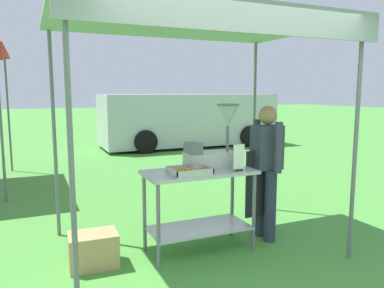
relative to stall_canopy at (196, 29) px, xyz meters
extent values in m
plane|color=#478E38|center=(0.03, 4.67, -2.43)|extent=(70.00, 70.00, 0.00)
cylinder|color=slate|center=(-1.41, -0.91, -1.19)|extent=(0.04, 0.04, 2.48)
cylinder|color=slate|center=(1.41, -0.91, -1.19)|extent=(0.04, 0.04, 2.48)
cylinder|color=slate|center=(-1.41, 1.01, -1.19)|extent=(0.04, 0.04, 2.48)
cylinder|color=slate|center=(1.41, 1.01, -1.19)|extent=(0.04, 0.04, 2.48)
cube|color=#939399|center=(0.00, 0.05, 0.08)|extent=(3.02, 2.11, 0.05)
cube|color=#939399|center=(0.00, -1.00, -0.06)|extent=(3.02, 0.02, 0.24)
cube|color=#B7B7BC|center=(0.00, -0.10, -1.53)|extent=(1.21, 0.59, 0.04)
cube|color=#B7B7BC|center=(0.00, -0.10, -2.17)|extent=(1.12, 0.54, 0.02)
cylinder|color=slate|center=(-0.56, -0.34, -1.99)|extent=(0.04, 0.04, 0.88)
cylinder|color=slate|center=(0.56, -0.34, -1.99)|extent=(0.04, 0.04, 0.88)
cylinder|color=slate|center=(-0.56, 0.14, -1.99)|extent=(0.04, 0.04, 0.88)
cylinder|color=slate|center=(0.56, 0.14, -1.99)|extent=(0.04, 0.04, 0.88)
cube|color=#B7B7BC|center=(-0.17, -0.22, -1.51)|extent=(0.41, 0.33, 0.01)
cube|color=#B7B7BC|center=(-0.17, -0.37, -1.47)|extent=(0.41, 0.01, 0.06)
cube|color=#B7B7BC|center=(-0.17, -0.06, -1.47)|extent=(0.41, 0.01, 0.06)
cube|color=#B7B7BC|center=(-0.36, -0.22, -1.47)|extent=(0.01, 0.33, 0.06)
cube|color=#B7B7BC|center=(0.03, -0.22, -1.47)|extent=(0.01, 0.33, 0.06)
torus|color=gold|center=(-0.17, -0.26, -1.49)|extent=(0.11, 0.11, 0.02)
torus|color=gold|center=(-0.02, -0.23, -1.49)|extent=(0.11, 0.11, 0.02)
torus|color=gold|center=(-0.21, -0.18, -1.49)|extent=(0.08, 0.08, 0.02)
torus|color=gold|center=(-0.26, -0.31, -1.49)|extent=(0.10, 0.10, 0.02)
torus|color=gold|center=(-0.10, -0.18, -1.49)|extent=(0.10, 0.10, 0.02)
torus|color=gold|center=(-0.12, -0.12, -1.49)|extent=(0.11, 0.11, 0.02)
torus|color=gold|center=(-0.26, -0.23, -1.49)|extent=(0.09, 0.09, 0.02)
torus|color=gold|center=(-0.21, -0.11, -1.49)|extent=(0.11, 0.11, 0.02)
torus|color=gold|center=(-0.07, -0.30, -1.49)|extent=(0.11, 0.11, 0.02)
torus|color=gold|center=(-0.28, -0.16, -1.49)|extent=(0.10, 0.10, 0.02)
torus|color=gold|center=(-0.03, -0.30, -1.47)|extent=(0.08, 0.08, 0.02)
torus|color=gold|center=(-0.30, -0.14, -1.47)|extent=(0.11, 0.11, 0.02)
torus|color=gold|center=(-0.03, -0.15, -1.49)|extent=(0.09, 0.09, 0.02)
torus|color=gold|center=(-0.17, -0.19, -1.47)|extent=(0.09, 0.09, 0.02)
cube|color=#B7B7BC|center=(0.17, -0.01, -1.43)|extent=(0.56, 0.28, 0.18)
cube|color=slate|center=(-0.04, -0.01, -1.28)|extent=(0.14, 0.22, 0.12)
cylinder|color=slate|center=(0.39, -0.01, -1.19)|extent=(0.04, 0.04, 0.29)
cone|color=#B7B7BC|center=(0.39, -0.01, -0.94)|extent=(0.24, 0.24, 0.23)
cylinder|color=slate|center=(0.39, -0.01, -0.81)|extent=(0.26, 0.26, 0.02)
cube|color=black|center=(0.39, -0.28, -1.51)|extent=(0.08, 0.05, 0.02)
cube|color=white|center=(0.39, -0.28, -1.36)|extent=(0.13, 0.02, 0.27)
cylinder|color=#2D3347|center=(0.89, -0.18, -2.00)|extent=(0.14, 0.14, 0.86)
cylinder|color=#2D3347|center=(0.89, 0.02, -2.00)|extent=(0.14, 0.14, 0.86)
cube|color=#383D4C|center=(0.89, -0.08, -1.31)|extent=(0.34, 0.22, 0.52)
cube|color=black|center=(0.77, -0.09, -1.75)|extent=(0.32, 0.02, 0.80)
cylinder|color=#383D4C|center=(0.89, -0.30, -1.29)|extent=(0.09, 0.09, 0.58)
cylinder|color=#383D4C|center=(0.89, 0.14, -1.29)|extent=(0.09, 0.09, 0.58)
sphere|color=#A87A56|center=(0.89, -0.08, -0.93)|extent=(0.22, 0.22, 0.22)
cube|color=tan|center=(-1.15, -0.01, -2.26)|extent=(0.50, 0.36, 0.35)
cube|color=#BCBCC1|center=(3.13, 7.56, -1.54)|extent=(5.64, 1.93, 1.60)
cube|color=#1E2833|center=(5.33, 7.55, -1.14)|extent=(0.11, 1.62, 0.70)
cylinder|color=black|center=(4.88, 8.49, -2.09)|extent=(0.68, 0.24, 0.68)
cylinder|color=black|center=(4.87, 6.62, -2.09)|extent=(0.68, 0.24, 0.68)
cylinder|color=black|center=(1.39, 8.50, -2.09)|extent=(0.68, 0.24, 0.68)
cylinder|color=black|center=(1.38, 6.64, -2.09)|extent=(0.68, 0.24, 0.68)
cylinder|color=slate|center=(-2.09, 2.88, -1.19)|extent=(0.04, 0.04, 2.48)
cylinder|color=slate|center=(-2.09, 5.47, -1.19)|extent=(0.04, 0.04, 2.48)
camera|label=1|loc=(-1.68, -3.74, -0.66)|focal=35.03mm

